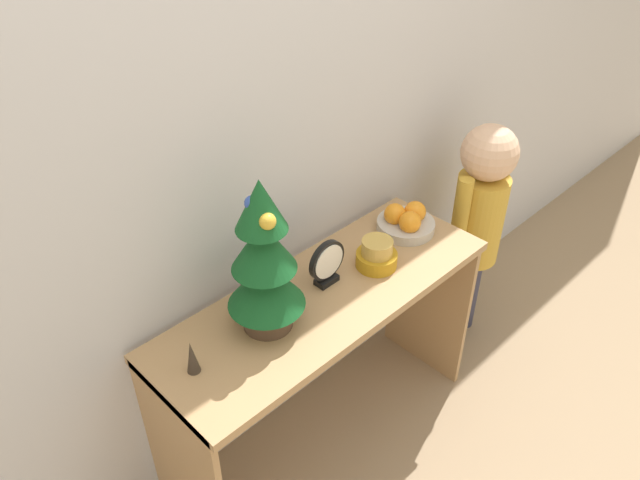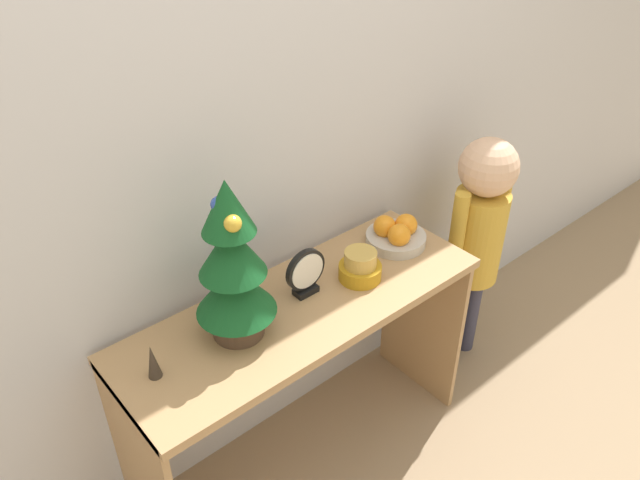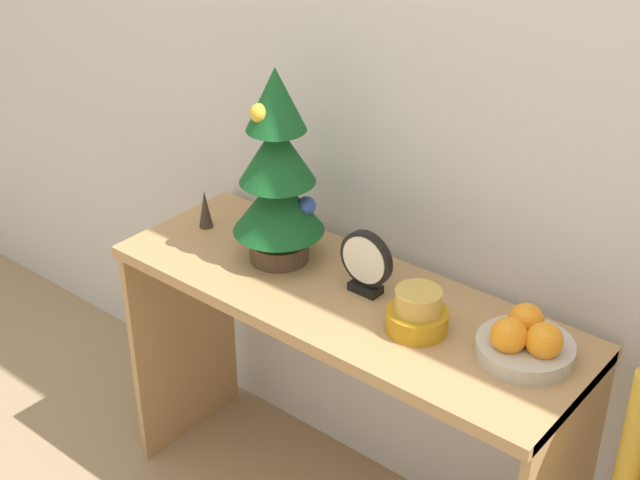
{
  "view_description": "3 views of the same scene",
  "coord_description": "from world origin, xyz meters",
  "px_view_note": "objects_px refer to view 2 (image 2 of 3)",
  "views": [
    {
      "loc": [
        -1.04,
        -0.82,
        1.98
      ],
      "look_at": [
        -0.03,
        0.2,
        0.93
      ],
      "focal_mm": 35.0,
      "sensor_mm": 36.0,
      "label": 1
    },
    {
      "loc": [
        -0.89,
        -0.92,
        1.91
      ],
      "look_at": [
        0.05,
        0.19,
        0.93
      ],
      "focal_mm": 35.0,
      "sensor_mm": 36.0,
      "label": 2
    },
    {
      "loc": [
        1.06,
        -1.17,
        1.82
      ],
      "look_at": [
        -0.06,
        0.19,
        0.83
      ],
      "focal_mm": 50.0,
      "sensor_mm": 36.0,
      "label": 3
    }
  ],
  "objects_px": {
    "mini_tree": "(233,265)",
    "fruit_bowl": "(396,234)",
    "figurine": "(153,361)",
    "child_figure": "(479,226)",
    "desk_clock": "(306,273)",
    "singing_bowl": "(360,267)"
  },
  "relations": [
    {
      "from": "child_figure",
      "to": "desk_clock",
      "type": "bearing_deg",
      "value": 176.73
    },
    {
      "from": "child_figure",
      "to": "figurine",
      "type": "bearing_deg",
      "value": 178.41
    },
    {
      "from": "singing_bowl",
      "to": "figurine",
      "type": "bearing_deg",
      "value": 176.56
    },
    {
      "from": "mini_tree",
      "to": "singing_bowl",
      "type": "bearing_deg",
      "value": -5.22
    },
    {
      "from": "desk_clock",
      "to": "singing_bowl",
      "type": "bearing_deg",
      "value": -16.06
    },
    {
      "from": "desk_clock",
      "to": "child_figure",
      "type": "xyz_separation_m",
      "value": [
        0.8,
        -0.05,
        -0.14
      ]
    },
    {
      "from": "singing_bowl",
      "to": "figurine",
      "type": "height_order",
      "value": "figurine"
    },
    {
      "from": "desk_clock",
      "to": "child_figure",
      "type": "bearing_deg",
      "value": -3.27
    },
    {
      "from": "singing_bowl",
      "to": "desk_clock",
      "type": "relative_size",
      "value": 0.87
    },
    {
      "from": "child_figure",
      "to": "singing_bowl",
      "type": "bearing_deg",
      "value": -179.53
    },
    {
      "from": "mini_tree",
      "to": "fruit_bowl",
      "type": "relative_size",
      "value": 2.39
    },
    {
      "from": "fruit_bowl",
      "to": "child_figure",
      "type": "bearing_deg",
      "value": -7.94
    },
    {
      "from": "figurine",
      "to": "child_figure",
      "type": "relative_size",
      "value": 0.1
    },
    {
      "from": "figurine",
      "to": "child_figure",
      "type": "xyz_separation_m",
      "value": [
        1.31,
        -0.04,
        -0.12
      ]
    },
    {
      "from": "figurine",
      "to": "desk_clock",
      "type": "bearing_deg",
      "value": 1.05
    },
    {
      "from": "fruit_bowl",
      "to": "child_figure",
      "type": "relative_size",
      "value": 0.2
    },
    {
      "from": "figurine",
      "to": "mini_tree",
      "type": "bearing_deg",
      "value": -0.48
    },
    {
      "from": "mini_tree",
      "to": "figurine",
      "type": "xyz_separation_m",
      "value": [
        -0.26,
        0.0,
        -0.18
      ]
    },
    {
      "from": "desk_clock",
      "to": "child_figure",
      "type": "distance_m",
      "value": 0.81
    },
    {
      "from": "singing_bowl",
      "to": "child_figure",
      "type": "bearing_deg",
      "value": 0.47
    },
    {
      "from": "fruit_bowl",
      "to": "mini_tree",
      "type": "bearing_deg",
      "value": -178.13
    },
    {
      "from": "desk_clock",
      "to": "figurine",
      "type": "height_order",
      "value": "desk_clock"
    }
  ]
}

